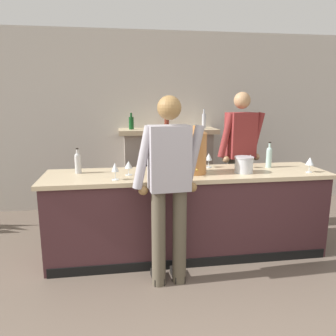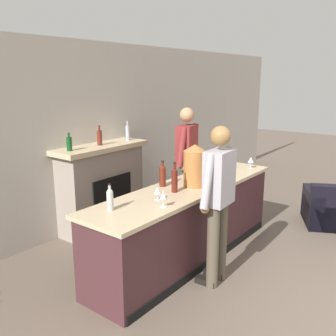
{
  "view_description": "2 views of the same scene",
  "coord_description": "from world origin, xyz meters",
  "views": [
    {
      "loc": [
        -0.69,
        -1.05,
        1.73
      ],
      "look_at": [
        -0.1,
        2.81,
        0.9
      ],
      "focal_mm": 35.0,
      "sensor_mm": 36.0,
      "label": 1
    },
    {
      "loc": [
        -3.57,
        -0.12,
        2.24
      ],
      "look_at": [
        0.08,
        2.7,
        1.12
      ],
      "focal_mm": 40.0,
      "sensor_mm": 36.0,
      "label": 2
    }
  ],
  "objects": [
    {
      "name": "wall_back_panel",
      "position": [
        0.0,
        4.19,
        1.38
      ],
      "size": [
        12.0,
        0.07,
        2.75
      ],
      "color": "beige",
      "rests_on": "ground_plane"
    },
    {
      "name": "bar_counter",
      "position": [
        0.05,
        2.36,
        0.47
      ],
      "size": [
        3.08,
        0.75,
        0.95
      ],
      "color": "#422327",
      "rests_on": "ground_plane"
    },
    {
      "name": "fireplace_stone",
      "position": [
        0.07,
        3.93,
        0.65
      ],
      "size": [
        1.5,
        0.52,
        1.58
      ],
      "color": "gray",
      "rests_on": "ground_plane"
    },
    {
      "name": "armchair_black",
      "position": [
        2.29,
        1.18,
        0.25
      ],
      "size": [
        1.07,
        1.08,
        0.71
      ],
      "color": "black",
      "rests_on": "ground_plane"
    },
    {
      "name": "person_customer",
      "position": [
        -0.25,
        1.77,
        0.98
      ],
      "size": [
        0.66,
        0.32,
        1.76
      ],
      "color": "brown",
      "rests_on": "ground_plane"
    },
    {
      "name": "person_bartender",
      "position": [
        0.87,
        2.95,
        1.01
      ],
      "size": [
        0.65,
        0.37,
        1.82
      ],
      "color": "#454539",
      "rests_on": "ground_plane"
    },
    {
      "name": "copper_dispenser",
      "position": [
        0.1,
        2.3,
        1.2
      ],
      "size": [
        0.28,
        0.32,
        0.52
      ],
      "color": "#B06F39",
      "rests_on": "bar_counter"
    },
    {
      "name": "ice_bucket_steel",
      "position": [
        0.65,
        2.25,
        1.03
      ],
      "size": [
        0.21,
        0.21,
        0.17
      ],
      "color": "silver",
      "rests_on": "bar_counter"
    },
    {
      "name": "wine_bottle_merlot_tall",
      "position": [
        1.04,
        2.48,
        1.08
      ],
      "size": [
        0.07,
        0.07,
        0.3
      ],
      "color": "#9DBDB5",
      "rests_on": "bar_counter"
    },
    {
      "name": "wine_bottle_rose_blush",
      "position": [
        -0.24,
        2.35,
        1.1
      ],
      "size": [
        0.07,
        0.07,
        0.35
      ],
      "color": "#541A13",
      "rests_on": "bar_counter"
    },
    {
      "name": "wine_bottle_port_short",
      "position": [
        -1.12,
        2.49,
        1.07
      ],
      "size": [
        0.07,
        0.07,
        0.27
      ],
      "color": "#B4B3B2",
      "rests_on": "bar_counter"
    },
    {
      "name": "wine_bottle_riesling_slim",
      "position": [
        -0.14,
        2.61,
        1.09
      ],
      "size": [
        0.08,
        0.08,
        0.32
      ],
      "color": "#5A2014",
      "rests_on": "bar_counter"
    },
    {
      "name": "wine_glass_by_dispenser",
      "position": [
        0.35,
        2.58,
        1.07
      ],
      "size": [
        0.08,
        0.08,
        0.17
      ],
      "color": "silver",
      "rests_on": "bar_counter"
    },
    {
      "name": "wine_glass_near_bucket",
      "position": [
        0.82,
        2.49,
        1.06
      ],
      "size": [
        0.09,
        0.09,
        0.15
      ],
      "color": "silver",
      "rests_on": "bar_counter"
    },
    {
      "name": "wine_glass_mid_counter",
      "position": [
        -0.73,
        2.13,
        1.07
      ],
      "size": [
        0.07,
        0.07,
        0.18
      ],
      "color": "silver",
      "rests_on": "bar_counter"
    },
    {
      "name": "wine_glass_front_right",
      "position": [
        1.36,
        2.16,
        1.07
      ],
      "size": [
        0.09,
        0.09,
        0.17
      ],
      "color": "silver",
      "rests_on": "bar_counter"
    },
    {
      "name": "wine_glass_back_row",
      "position": [
        -0.59,
        2.32,
        1.05
      ],
      "size": [
        0.08,
        0.08,
        0.15
      ],
      "color": "silver",
      "rests_on": "bar_counter"
    }
  ]
}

